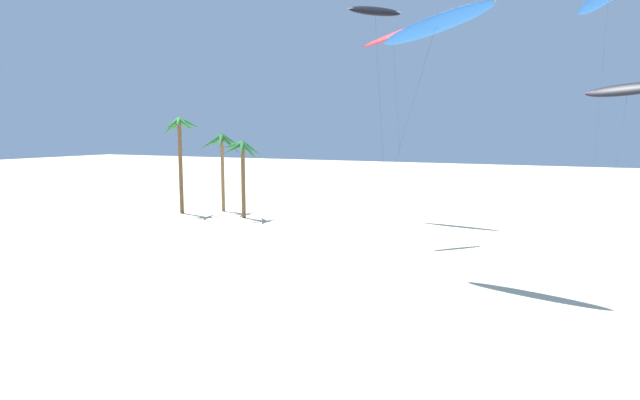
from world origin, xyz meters
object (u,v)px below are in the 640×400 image
(flying_kite_3, at_px, (436,24))
(flying_kite_4, at_px, (393,35))
(flying_kite_5, at_px, (375,11))
(flying_kite_2, at_px, (628,89))
(palm_tree_2, at_px, (242,156))
(palm_tree_1, at_px, (180,135))
(palm_tree_0, at_px, (222,149))

(flying_kite_3, bearing_deg, flying_kite_4, 115.06)
(flying_kite_5, bearing_deg, flying_kite_2, 4.46)
(flying_kite_2, height_order, flying_kite_3, flying_kite_3)
(palm_tree_2, height_order, flying_kite_2, flying_kite_2)
(palm_tree_1, bearing_deg, flying_kite_4, 18.49)
(palm_tree_0, distance_m, palm_tree_2, 5.47)
(palm_tree_2, relative_size, flying_kite_2, 0.63)
(palm_tree_1, distance_m, palm_tree_2, 7.87)
(palm_tree_0, relative_size, flying_kite_4, 0.44)
(palm_tree_2, distance_m, flying_kite_2, 33.71)
(flying_kite_4, distance_m, flying_kite_5, 9.52)
(palm_tree_1, xyz_separation_m, flying_kite_5, (22.57, -2.36, 10.03))
(palm_tree_0, relative_size, flying_kite_2, 0.69)
(flying_kite_5, bearing_deg, flying_kite_4, 99.51)
(palm_tree_0, height_order, flying_kite_2, flying_kite_2)
(palm_tree_1, bearing_deg, flying_kite_5, -5.97)
(palm_tree_2, height_order, flying_kite_3, flying_kite_3)
(flying_kite_4, relative_size, flying_kite_5, 1.02)
(palm_tree_0, xyz_separation_m, flying_kite_4, (18.01, 3.77, 11.18))
(palm_tree_2, xyz_separation_m, flying_kite_5, (14.98, -2.71, 12.05))
(flying_kite_2, bearing_deg, palm_tree_1, 178.69)
(palm_tree_2, distance_m, flying_kite_3, 27.40)
(palm_tree_0, bearing_deg, flying_kite_4, 11.84)
(palm_tree_0, xyz_separation_m, flying_kite_3, (27.17, -15.82, 8.05))
(flying_kite_2, bearing_deg, palm_tree_0, 173.69)
(flying_kite_2, relative_size, flying_kite_3, 0.77)
(palm_tree_2, distance_m, flying_kite_5, 19.41)
(palm_tree_0, xyz_separation_m, palm_tree_2, (4.60, -2.90, -0.57))
(flying_kite_4, xyz_separation_m, flying_kite_5, (1.57, -9.38, 0.29))
(palm_tree_0, distance_m, flying_kite_4, 21.53)
(palm_tree_1, relative_size, flying_kite_4, 0.53)
(palm_tree_2, bearing_deg, flying_kite_5, -10.24)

